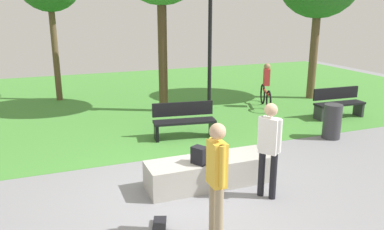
{
  "coord_description": "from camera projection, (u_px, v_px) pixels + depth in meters",
  "views": [
    {
      "loc": [
        -2.14,
        -6.09,
        3.27
      ],
      "look_at": [
        0.6,
        1.0,
        1.14
      ],
      "focal_mm": 35.99,
      "sensor_mm": 36.0,
      "label": 1
    }
  ],
  "objects": [
    {
      "name": "lamp_post",
      "position": [
        210.0,
        31.0,
        11.74
      ],
      "size": [
        0.28,
        0.28,
        4.24
      ],
      "color": "black",
      "rests_on": "ground_plane"
    },
    {
      "name": "park_bench_near_lamppost",
      "position": [
        338.0,
        102.0,
        11.75
      ],
      "size": [
        1.62,
        0.54,
        0.91
      ],
      "color": "black",
      "rests_on": "ground_plane"
    },
    {
      "name": "backpack_on_ledge",
      "position": [
        200.0,
        155.0,
        6.97
      ],
      "size": [
        0.31,
        0.34,
        0.32
      ],
      "primitive_type": "cube",
      "rotation": [
        0.0,
        0.0,
        5.23
      ],
      "color": "black",
      "rests_on": "concrete_ledge"
    },
    {
      "name": "skater_performing_trick",
      "position": [
        217.0,
        173.0,
        5.37
      ],
      "size": [
        0.23,
        0.43,
        1.77
      ],
      "color": "tan",
      "rests_on": "ground_plane"
    },
    {
      "name": "concrete_ledge",
      "position": [
        209.0,
        172.0,
        7.31
      ],
      "size": [
        2.41,
        0.73,
        0.53
      ],
      "primitive_type": "cube",
      "color": "#A8A59E",
      "rests_on": "ground_plane"
    },
    {
      "name": "cyclist_on_bicycle",
      "position": [
        266.0,
        89.0,
        12.95
      ],
      "size": [
        0.72,
        1.72,
        1.52
      ],
      "color": "black",
      "rests_on": "ground_plane"
    },
    {
      "name": "grass_lawn",
      "position": [
        110.0,
        100.0,
        14.15
      ],
      "size": [
        26.6,
        12.31,
        0.01
      ],
      "primitive_type": "cube",
      "color": "#478C38",
      "rests_on": "ground_plane"
    },
    {
      "name": "ground_plane",
      "position": [
        181.0,
        191.0,
        7.1
      ],
      "size": [
        28.0,
        28.0,
        0.0
      ],
      "primitive_type": "plane",
      "color": "gray"
    },
    {
      "name": "park_bench_near_path",
      "position": [
        184.0,
        120.0,
        9.93
      ],
      "size": [
        1.65,
        0.69,
        0.91
      ],
      "color": "black",
      "rests_on": "ground_plane"
    },
    {
      "name": "trash_bin",
      "position": [
        332.0,
        121.0,
        9.88
      ],
      "size": [
        0.46,
        0.46,
        0.9
      ],
      "primitive_type": "cylinder",
      "color": "#333338",
      "rests_on": "ground_plane"
    },
    {
      "name": "skater_watching",
      "position": [
        269.0,
        143.0,
        6.63
      ],
      "size": [
        0.35,
        0.38,
        1.73
      ],
      "color": "black",
      "rests_on": "ground_plane"
    }
  ]
}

